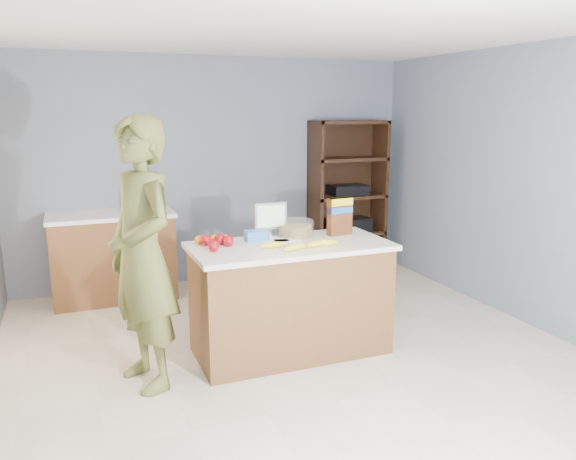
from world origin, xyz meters
name	(u,v)px	position (x,y,z in m)	size (l,w,h in m)	color
floor	(305,366)	(0.00, 0.00, 0.00)	(4.50, 5.00, 0.02)	beige
walls	(306,150)	(0.00, 0.00, 1.65)	(4.52, 5.02, 2.51)	slate
counter_peninsula	(290,303)	(0.00, 0.30, 0.42)	(1.56, 0.76, 0.90)	brown
back_cabinet	(113,256)	(-1.20, 2.20, 0.45)	(1.24, 0.62, 0.90)	brown
shelving_unit	(346,199)	(1.55, 2.35, 0.86)	(0.90, 0.40, 1.80)	black
person	(142,255)	(-1.15, 0.18, 0.95)	(0.69, 0.45, 1.90)	brown
knife_block	(137,201)	(-0.94, 2.16, 1.02)	(0.12, 0.10, 0.31)	tan
envelopes	(281,241)	(-0.03, 0.42, 0.90)	(0.33, 0.17, 0.00)	white
bananas	(302,245)	(0.04, 0.15, 0.92)	(0.62, 0.22, 0.05)	yellow
apples	(217,242)	(-0.56, 0.41, 0.94)	(0.24, 0.29, 0.08)	maroon
oranges	(214,239)	(-0.56, 0.53, 0.93)	(0.27, 0.13, 0.07)	orange
blue_carton	(257,235)	(-0.21, 0.51, 0.94)	(0.18, 0.12, 0.08)	blue
salad_bowl	(296,229)	(0.15, 0.55, 0.96)	(0.30, 0.30, 0.13)	#267219
tv	(271,217)	(-0.05, 0.61, 1.06)	(0.28, 0.12, 0.28)	silver
cereal_box	(340,214)	(0.50, 0.44, 1.08)	(0.21, 0.10, 0.31)	#592B14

